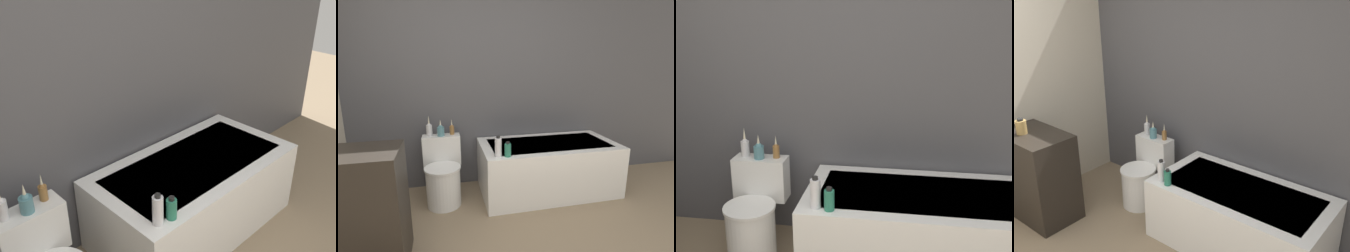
# 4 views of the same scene
# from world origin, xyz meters

# --- Properties ---
(wall_back_tiled) EXTENTS (6.40, 0.06, 2.60)m
(wall_back_tiled) POSITION_xyz_m (0.00, 2.13, 1.30)
(wall_back_tiled) COLOR #4C4C51
(wall_back_tiled) RESTS_ON ground_plane
(bathtub) EXTENTS (1.51, 0.79, 0.57)m
(bathtub) POSITION_xyz_m (0.74, 1.68, 0.29)
(bathtub) COLOR white
(bathtub) RESTS_ON ground
(toilet) EXTENTS (0.40, 0.53, 0.68)m
(toilet) POSITION_xyz_m (-0.42, 1.70, 0.30)
(toilet) COLOR white
(toilet) RESTS_ON ground
(vanity_counter) EXTENTS (0.72, 0.46, 0.88)m
(vanity_counter) POSITION_xyz_m (-1.05, 0.89, 0.44)
(vanity_counter) COLOR black
(vanity_counter) RESTS_ON ground
(soap_bottle_glass) EXTENTS (0.10, 0.10, 0.15)m
(soap_bottle_glass) POSITION_xyz_m (-1.13, 0.83, 0.95)
(soap_bottle_glass) COLOR tan
(soap_bottle_glass) RESTS_ON vanity_counter
(vase_gold) EXTENTS (0.06, 0.06, 0.22)m
(vase_gold) POSITION_xyz_m (-0.54, 1.90, 0.76)
(vase_gold) COLOR silver
(vase_gold) RESTS_ON toilet
(vase_silver) EXTENTS (0.08, 0.08, 0.18)m
(vase_silver) POSITION_xyz_m (-0.42, 1.86, 0.75)
(vase_silver) COLOR teal
(vase_silver) RESTS_ON toilet
(vase_bronze) EXTENTS (0.05, 0.05, 0.17)m
(vase_bronze) POSITION_xyz_m (-0.30, 1.90, 0.74)
(vase_bronze) COLOR olive
(vase_bronze) RESTS_ON toilet
(shampoo_bottle_tall) EXTENTS (0.06, 0.06, 0.20)m
(shampoo_bottle_tall) POSITION_xyz_m (0.11, 1.39, 0.67)
(shampoo_bottle_tall) COLOR silver
(shampoo_bottle_tall) RESTS_ON bathtub
(shampoo_bottle_short) EXTENTS (0.06, 0.06, 0.15)m
(shampoo_bottle_short) POSITION_xyz_m (0.20, 1.37, 0.64)
(shampoo_bottle_short) COLOR #267259
(shampoo_bottle_short) RESTS_ON bathtub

